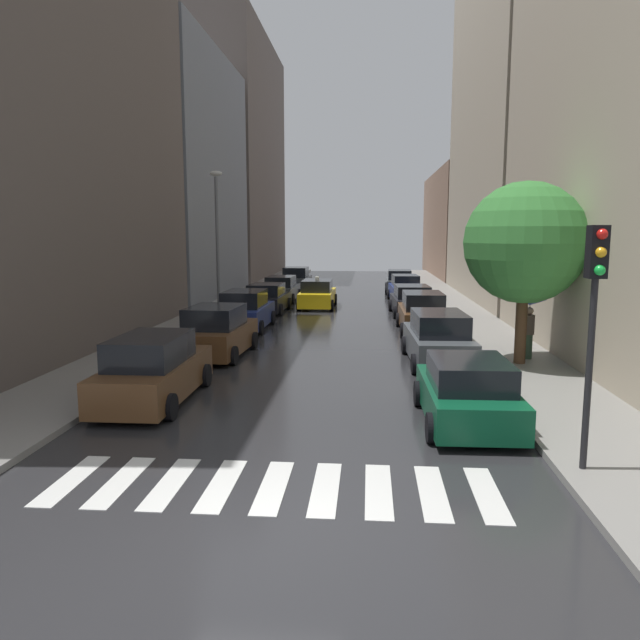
{
  "coord_description": "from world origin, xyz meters",
  "views": [
    {
      "loc": [
        1.59,
        -7.97,
        4.32
      ],
      "look_at": [
        -0.31,
        15.36,
        0.89
      ],
      "focal_mm": 33.52,
      "sensor_mm": 36.0,
      "label": 1
    }
  ],
  "objects_px": {
    "pedestrian_foreground": "(529,315)",
    "traffic_light_right_corner": "(595,294)",
    "parked_car_left_third": "(245,311)",
    "street_tree_right": "(525,243)",
    "parked_car_left_sixth": "(296,280)",
    "lamp_post_left": "(217,235)",
    "parked_car_left_fifth": "(281,289)",
    "parked_car_right_fourth": "(411,301)",
    "parked_car_right_nearest": "(468,393)",
    "taxi_midroad": "(317,294)",
    "parked_car_right_second": "(438,340)",
    "parked_car_right_third": "(422,314)",
    "parked_car_left_nearest": "(154,371)",
    "parked_car_right_fifth": "(405,289)",
    "parked_car_left_fourth": "(267,299)",
    "parked_car_left_second": "(217,333)",
    "parked_car_right_sixth": "(399,282)"
  },
  "relations": [
    {
      "from": "parked_car_left_fifth",
      "to": "parked_car_right_fifth",
      "type": "bearing_deg",
      "value": -86.33
    },
    {
      "from": "traffic_light_right_corner",
      "to": "parked_car_right_nearest",
      "type": "bearing_deg",
      "value": 119.28
    },
    {
      "from": "parked_car_left_fifth",
      "to": "parked_car_right_fourth",
      "type": "height_order",
      "value": "parked_car_left_fifth"
    },
    {
      "from": "pedestrian_foreground",
      "to": "parked_car_right_nearest",
      "type": "bearing_deg",
      "value": -176.96
    },
    {
      "from": "parked_car_left_fourth",
      "to": "taxi_midroad",
      "type": "height_order",
      "value": "taxi_midroad"
    },
    {
      "from": "lamp_post_left",
      "to": "parked_car_left_sixth",
      "type": "bearing_deg",
      "value": 83.71
    },
    {
      "from": "taxi_midroad",
      "to": "parked_car_right_second",
      "type": "bearing_deg",
      "value": -159.95
    },
    {
      "from": "taxi_midroad",
      "to": "parked_car_right_nearest",
      "type": "bearing_deg",
      "value": -165.69
    },
    {
      "from": "parked_car_left_second",
      "to": "pedestrian_foreground",
      "type": "bearing_deg",
      "value": -88.68
    },
    {
      "from": "parked_car_right_sixth",
      "to": "lamp_post_left",
      "type": "xyz_separation_m",
      "value": [
        -9.36,
        -15.42,
        3.41
      ]
    },
    {
      "from": "street_tree_right",
      "to": "lamp_post_left",
      "type": "bearing_deg",
      "value": 144.54
    },
    {
      "from": "parked_car_right_second",
      "to": "pedestrian_foreground",
      "type": "relative_size",
      "value": 2.41
    },
    {
      "from": "parked_car_right_fourth",
      "to": "taxi_midroad",
      "type": "height_order",
      "value": "taxi_midroad"
    },
    {
      "from": "parked_car_left_fourth",
      "to": "parked_car_right_fifth",
      "type": "xyz_separation_m",
      "value": [
        7.83,
        5.74,
        0.05
      ]
    },
    {
      "from": "parked_car_right_nearest",
      "to": "lamp_post_left",
      "type": "xyz_separation_m",
      "value": [
        -9.41,
        14.56,
        3.47
      ]
    },
    {
      "from": "parked_car_left_second",
      "to": "parked_car_left_fourth",
      "type": "distance_m",
      "value": 11.78
    },
    {
      "from": "parked_car_right_fourth",
      "to": "traffic_light_right_corner",
      "type": "relative_size",
      "value": 1.04
    },
    {
      "from": "parked_car_left_third",
      "to": "street_tree_right",
      "type": "distance_m",
      "value": 12.87
    },
    {
      "from": "parked_car_right_nearest",
      "to": "parked_car_right_third",
      "type": "distance_m",
      "value": 12.7
    },
    {
      "from": "parked_car_left_fourth",
      "to": "parked_car_right_fourth",
      "type": "distance_m",
      "value": 7.83
    },
    {
      "from": "parked_car_left_nearest",
      "to": "parked_car_right_second",
      "type": "height_order",
      "value": "parked_car_left_nearest"
    },
    {
      "from": "parked_car_right_nearest",
      "to": "street_tree_right",
      "type": "distance_m",
      "value": 7.32
    },
    {
      "from": "parked_car_right_fifth",
      "to": "street_tree_right",
      "type": "relative_size",
      "value": 0.75
    },
    {
      "from": "parked_car_left_nearest",
      "to": "parked_car_left_sixth",
      "type": "height_order",
      "value": "parked_car_left_sixth"
    },
    {
      "from": "parked_car_left_nearest",
      "to": "parked_car_left_fourth",
      "type": "bearing_deg",
      "value": -0.11
    },
    {
      "from": "parked_car_left_fourth",
      "to": "lamp_post_left",
      "type": "xyz_separation_m",
      "value": [
        -1.6,
        -4.2,
        3.45
      ]
    },
    {
      "from": "parked_car_right_fourth",
      "to": "taxi_midroad",
      "type": "xyz_separation_m",
      "value": [
        -5.24,
        2.74,
        0.02
      ]
    },
    {
      "from": "parked_car_left_fifth",
      "to": "traffic_light_right_corner",
      "type": "bearing_deg",
      "value": -159.85
    },
    {
      "from": "parked_car_right_fifth",
      "to": "parked_car_right_sixth",
      "type": "relative_size",
      "value": 0.98
    },
    {
      "from": "parked_car_left_fifth",
      "to": "parked_car_right_nearest",
      "type": "bearing_deg",
      "value": -161.14
    },
    {
      "from": "lamp_post_left",
      "to": "street_tree_right",
      "type": "bearing_deg",
      "value": -35.46
    },
    {
      "from": "parked_car_left_nearest",
      "to": "parked_car_right_second",
      "type": "bearing_deg",
      "value": -56.99
    },
    {
      "from": "parked_car_right_second",
      "to": "parked_car_right_fourth",
      "type": "bearing_deg",
      "value": -2.11
    },
    {
      "from": "parked_car_left_fifth",
      "to": "lamp_post_left",
      "type": "bearing_deg",
      "value": 171.41
    },
    {
      "from": "parked_car_left_nearest",
      "to": "parked_car_right_fifth",
      "type": "height_order",
      "value": "parked_car_left_nearest"
    },
    {
      "from": "parked_car_left_fourth",
      "to": "parked_car_right_sixth",
      "type": "relative_size",
      "value": 1.01
    },
    {
      "from": "parked_car_right_fifth",
      "to": "taxi_midroad",
      "type": "xyz_separation_m",
      "value": [
        -5.25,
        -3.43,
        -0.03
      ]
    },
    {
      "from": "parked_car_right_third",
      "to": "parked_car_right_sixth",
      "type": "distance_m",
      "value": 17.28
    },
    {
      "from": "parked_car_right_nearest",
      "to": "traffic_light_right_corner",
      "type": "bearing_deg",
      "value": -151.8
    },
    {
      "from": "street_tree_right",
      "to": "lamp_post_left",
      "type": "relative_size",
      "value": 0.82
    },
    {
      "from": "parked_car_left_sixth",
      "to": "lamp_post_left",
      "type": "bearing_deg",
      "value": 174.46
    },
    {
      "from": "parked_car_right_third",
      "to": "taxi_midroad",
      "type": "distance_m",
      "value": 9.91
    },
    {
      "from": "parked_car_right_fifth",
      "to": "pedestrian_foreground",
      "type": "distance_m",
      "value": 18.04
    },
    {
      "from": "parked_car_right_third",
      "to": "lamp_post_left",
      "type": "xyz_separation_m",
      "value": [
        -9.5,
        1.86,
        3.37
      ]
    },
    {
      "from": "street_tree_right",
      "to": "parked_car_left_fourth",
      "type": "bearing_deg",
      "value": 129.23
    },
    {
      "from": "parked_car_right_third",
      "to": "parked_car_right_fifth",
      "type": "height_order",
      "value": "parked_car_right_third"
    },
    {
      "from": "parked_car_left_sixth",
      "to": "parked_car_left_third",
      "type": "bearing_deg",
      "value": -179.71
    },
    {
      "from": "parked_car_left_nearest",
      "to": "traffic_light_right_corner",
      "type": "distance_m",
      "value": 10.47
    },
    {
      "from": "pedestrian_foreground",
      "to": "traffic_light_right_corner",
      "type": "distance_m",
      "value": 9.84
    },
    {
      "from": "parked_car_right_fifth",
      "to": "street_tree_right",
      "type": "xyz_separation_m",
      "value": [
        2.6,
        -18.51,
        3.2
      ]
    }
  ]
}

